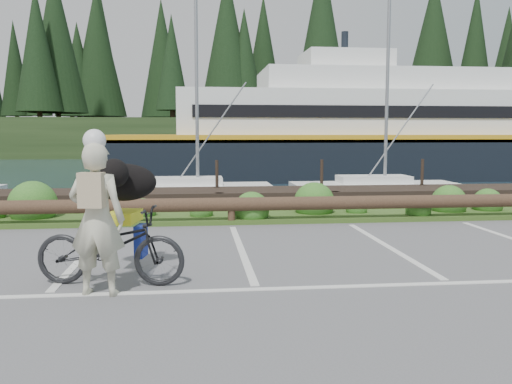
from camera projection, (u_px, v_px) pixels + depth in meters
ground at (253, 281)px, 7.33m from camera, size 72.00×72.00×0.00m
harbor_backdrop at (204, 146)px, 84.92m from camera, size 170.00×160.00×30.00m
vegetation_strip at (230, 217)px, 12.57m from camera, size 34.00×1.60×0.10m
log_rail at (231, 225)px, 11.88m from camera, size 32.00×0.30×0.60m
bicycle at (110, 246)px, 7.12m from camera, size 2.06×1.02×1.04m
cyclist at (97, 220)px, 6.62m from camera, size 0.76×0.56×1.89m
dog at (124, 182)px, 7.67m from camera, size 0.60×0.99×0.53m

